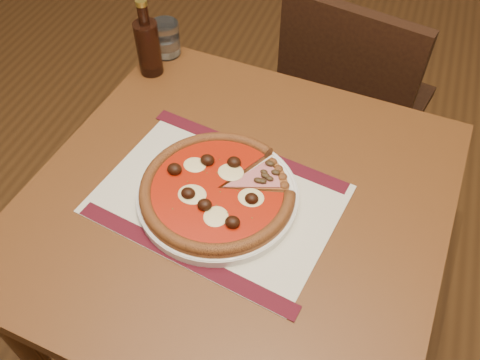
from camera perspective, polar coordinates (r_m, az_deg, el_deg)
name	(u,v)px	position (r m, az deg, el deg)	size (l,w,h in m)	color
table	(237,227)	(1.08, -0.36, -5.29)	(0.86, 0.86, 0.75)	brown
chair_far	(350,100)	(1.64, 12.24, 8.77)	(0.48, 0.48, 0.85)	black
placemat	(218,199)	(0.99, -2.49, -2.11)	(0.45, 0.32, 0.00)	beige
plate	(218,196)	(0.99, -2.51, -1.75)	(0.31, 0.31, 0.02)	white
pizza	(217,189)	(0.97, -2.57, -1.03)	(0.30, 0.30, 0.04)	#AA6329
ham_slice	(261,177)	(1.00, 2.39, 0.38)	(0.12, 0.11, 0.02)	#AA6329
water_glass	(165,39)	(1.33, -8.37, 15.43)	(0.07, 0.07, 0.09)	white
bottle	(148,45)	(1.26, -10.28, 14.65)	(0.06, 0.06, 0.19)	black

